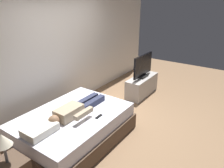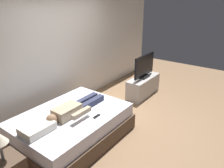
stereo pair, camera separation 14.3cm
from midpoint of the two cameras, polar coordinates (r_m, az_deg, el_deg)
ground_plane at (r=4.46m, az=3.10°, el=-11.00°), size 10.00×10.00×0.00m
back_wall at (r=5.16m, az=-9.22°, el=10.38°), size 6.40×0.10×2.80m
bed at (r=4.01m, az=-9.54°, el=-11.05°), size 2.01×1.45×0.54m
pillow at (r=3.48m, az=-18.10°, el=-11.09°), size 0.48×0.34×0.12m
person at (r=3.82m, az=-9.18°, el=-6.59°), size 1.26×0.46×0.18m
remote at (r=3.71m, az=-2.96°, el=-8.54°), size 0.15×0.04×0.02m
tv_stand at (r=5.70m, az=8.95°, el=-0.59°), size 1.10×0.40×0.50m
tv at (r=5.52m, az=9.29°, el=4.53°), size 0.88×0.20×0.59m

